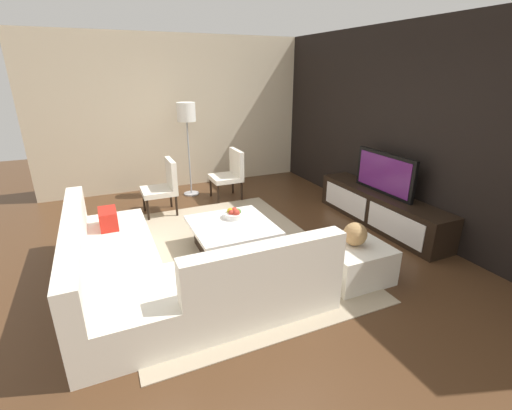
% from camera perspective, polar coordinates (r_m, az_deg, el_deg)
% --- Properties ---
extents(ground_plane, '(14.00, 14.00, 0.00)m').
position_cam_1_polar(ground_plane, '(4.53, -4.52, -8.10)').
color(ground_plane, '#4C301C').
extents(feature_wall_back, '(6.40, 0.12, 2.80)m').
position_cam_1_polar(feature_wall_back, '(5.53, 22.91, 11.06)').
color(feature_wall_back, black).
rests_on(feature_wall_back, ground).
extents(side_wall_left, '(0.12, 5.20, 2.80)m').
position_cam_1_polar(side_wall_left, '(7.15, -12.25, 14.04)').
color(side_wall_left, beige).
rests_on(side_wall_left, ground).
extents(area_rug, '(3.43, 2.51, 0.01)m').
position_cam_1_polar(area_rug, '(4.61, -4.94, -7.49)').
color(area_rug, tan).
rests_on(area_rug, ground).
extents(media_console, '(2.31, 0.48, 0.50)m').
position_cam_1_polar(media_console, '(5.60, 19.14, -0.60)').
color(media_console, black).
rests_on(media_console, ground).
extents(television, '(1.10, 0.06, 0.59)m').
position_cam_1_polar(television, '(5.44, 19.81, 4.76)').
color(television, black).
rests_on(television, media_console).
extents(sectional_couch, '(2.49, 2.36, 0.81)m').
position_cam_1_polar(sectional_couch, '(3.77, -14.80, -10.31)').
color(sectional_couch, silver).
rests_on(sectional_couch, ground).
extents(coffee_table, '(1.02, 0.98, 0.38)m').
position_cam_1_polar(coffee_table, '(4.55, -3.83, -5.08)').
color(coffee_table, black).
rests_on(coffee_table, ground).
extents(accent_chair_near, '(0.52, 0.52, 0.87)m').
position_cam_1_polar(accent_chair_near, '(5.86, -14.42, 3.30)').
color(accent_chair_near, black).
rests_on(accent_chair_near, ground).
extents(floor_lamp, '(0.32, 0.32, 1.66)m').
position_cam_1_polar(floor_lamp, '(6.49, -11.03, 13.48)').
color(floor_lamp, '#A5A5AA').
rests_on(floor_lamp, ground).
extents(ottoman, '(0.70, 0.70, 0.40)m').
position_cam_1_polar(ottoman, '(4.14, 15.11, -8.59)').
color(ottoman, silver).
rests_on(ottoman, ground).
extents(fruit_bowl, '(0.28, 0.28, 0.14)m').
position_cam_1_polar(fruit_bowl, '(4.63, -3.49, -1.41)').
color(fruit_bowl, silver).
rests_on(fruit_bowl, coffee_table).
extents(accent_chair_far, '(0.53, 0.51, 0.87)m').
position_cam_1_polar(accent_chair_far, '(6.39, -4.09, 5.37)').
color(accent_chair_far, black).
rests_on(accent_chair_far, ground).
extents(decorative_ball, '(0.25, 0.25, 0.25)m').
position_cam_1_polar(decorative_ball, '(4.00, 15.54, -4.49)').
color(decorative_ball, '#AD8451').
rests_on(decorative_ball, ottoman).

